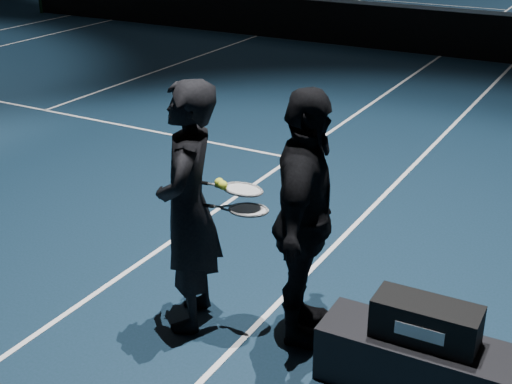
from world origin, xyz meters
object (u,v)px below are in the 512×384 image
racket_bag (426,322)px  player_a (188,208)px  player_b (304,220)px  racket_lower (249,210)px  tennis_balls (222,181)px  player_bench (421,365)px  racket_upper (243,189)px

racket_bag → player_a: bearing=179.9°
player_b → racket_lower: (-0.39, -0.11, 0.03)m
tennis_balls → racket_lower: bearing=13.9°
player_a → racket_bag: bearing=69.6°
player_a → player_b: size_ratio=1.00×
player_bench → racket_bag: bearing=0.0°
racket_lower → tennis_balls: bearing=178.5°
racket_lower → racket_upper: size_ratio=1.00×
player_bench → racket_upper: (-1.41, 0.11, 0.92)m
player_bench → player_b: 1.23m
racket_bag → racket_upper: racket_upper is taller
player_bench → racket_lower: racket_lower is taller
player_bench → racket_upper: bearing=174.4°
player_a → tennis_balls: 0.34m
player_b → racket_bag: bearing=-118.5°
player_a → racket_lower: player_a is taller
racket_bag → tennis_balls: size_ratio=5.62×
racket_bag → player_bench: bearing=0.0°
player_bench → racket_lower: (-1.35, 0.08, 0.78)m
racket_lower → racket_upper: bearing=141.3°
player_bench → player_a: 1.93m
player_a → racket_lower: (0.43, 0.12, 0.03)m
racket_bag → tennis_balls: tennis_balls is taller
player_b → racket_upper: (-0.44, -0.08, 0.17)m
racket_bag → player_a: (-1.78, -0.04, 0.41)m
racket_lower → racket_upper: 0.15m
player_bench → racket_bag: size_ratio=2.00×
racket_lower → tennis_balls: 0.28m
player_bench → player_b: bearing=167.7°
player_b → tennis_balls: (-0.58, -0.15, 0.23)m
player_a → player_b: 0.85m
player_a → tennis_balls: player_a is taller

